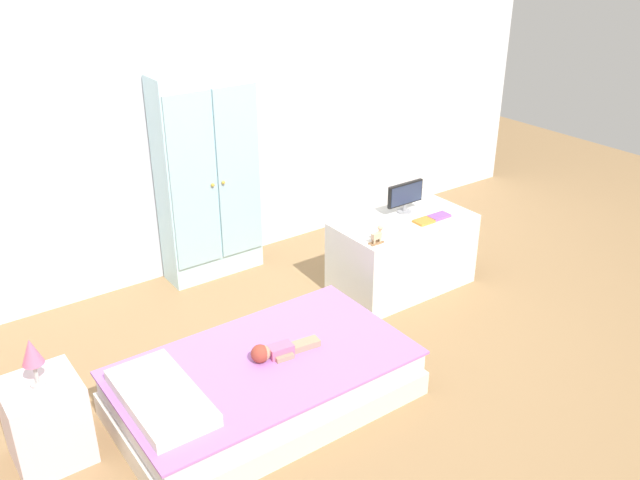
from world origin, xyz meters
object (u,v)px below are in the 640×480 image
Objects in this scene: rocking_horse_toy at (377,235)px; book_purple at (439,216)px; table_lamp at (32,354)px; nightstand at (47,421)px; doll at (273,351)px; tv_stand at (402,253)px; book_orange at (424,221)px; bed at (265,383)px; tv_monitor at (405,195)px; wardrobe at (208,177)px.

rocking_horse_toy reaches higher than book_purple.
nightstand is at bearing -172.87° from table_lamp.
table_lamp is (-1.10, 0.26, 0.29)m from doll.
nightstand is (-1.10, 0.26, -0.10)m from doll.
table_lamp is 2.70m from book_purple.
doll is at bearing -158.88° from tv_stand.
book_purple is (1.60, 0.42, 0.21)m from doll.
rocking_horse_toy is 0.46m from book_orange.
book_orange is 0.86× the size of book_purple.
nightstand reaches higher than bed.
rocking_horse_toy reaches higher than tv_stand.
table_lamp is 1.64× the size of book_purple.
tv_stand is 0.40m from tv_monitor.
doll is at bearing 2.54° from bed.
tv_monitor is (2.57, 0.36, 0.43)m from nightstand.
wardrobe is 1.36m from tv_monitor.
doll is 3.05× the size of book_orange.
table_lamp is 2.10m from rocking_horse_toy.
doll is 1.34× the size of tv_monitor.
doll is 0.41× the size of tv_stand.
rocking_horse_toy is at bearing -174.05° from book_purple.
nightstand is 2.88× the size of book_purple.
wardrobe reaches higher than table_lamp.
book_purple is (1.66, 0.42, 0.39)m from bed.
rocking_horse_toy reaches higher than doll.
book_purple is (2.70, 0.16, -0.08)m from table_lamp.
table_lamp reaches higher than bed.
book_purple is at bearing -57.40° from tv_monitor.
rocking_horse_toy reaches higher than nightstand.
tv_stand is at bearing 20.41° from bed.
tv_stand is 7.97× the size of rocking_horse_toy.
bed is 3.57× the size of nightstand.
nightstand is 0.45× the size of tv_stand.
tv_monitor reaches higher than bed.
tv_monitor is (0.08, 0.09, 0.38)m from tv_stand.
table_lamp is 0.17× the size of wardrobe.
doll is 1.16m from table_lamp.
table_lamp is at bearing 7.13° from nightstand.
wardrobe reaches higher than book_purple.
tv_stand is (2.48, 0.27, -0.34)m from table_lamp.
tv_monitor is at bearing 22.28° from bed.
book_purple reaches higher than bed.
wardrobe is 1.50m from book_orange.
book_purple is at bearing 5.95° from rocking_horse_toy.
nightstand is at bearing 165.67° from bed.
bed is 11.92× the size of book_orange.
wardrobe is (1.53, 1.23, 0.52)m from nightstand.
book_orange reaches higher than tv_stand.
table_lamp is 0.84× the size of tv_monitor.
tv_monitor reaches higher than nightstand.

